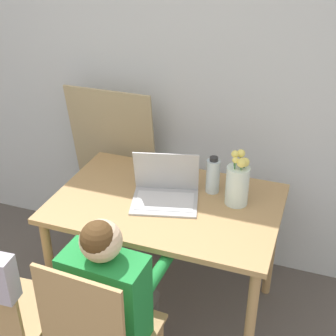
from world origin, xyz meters
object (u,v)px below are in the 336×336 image
person_seated (111,291)px  flower_vase (238,183)px  laptop (165,189)px  water_bottle (213,176)px

person_seated → flower_vase: person_seated is taller
person_seated → flower_vase: (0.38, 0.70, 0.22)m
flower_vase → laptop: bearing=-166.1°
person_seated → water_bottle: (0.23, 0.77, 0.20)m
person_seated → water_bottle: 0.83m
person_seated → laptop: person_seated is taller
water_bottle → laptop: bearing=-143.5°
person_seated → water_bottle: bearing=-103.9°
person_seated → laptop: bearing=-89.2°
laptop → flower_vase: 0.37m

